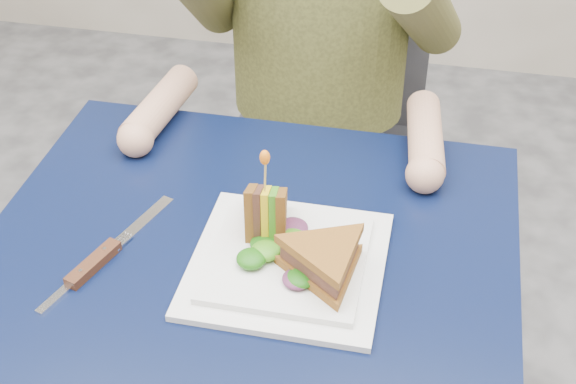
% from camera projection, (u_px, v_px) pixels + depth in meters
% --- Properties ---
extents(table, '(0.75, 0.75, 0.73)m').
position_uv_depth(table, '(240.00, 311.00, 1.13)').
color(table, black).
rests_on(table, ground).
extents(chair, '(0.42, 0.40, 0.93)m').
position_uv_depth(chair, '(325.00, 112.00, 1.76)').
color(chair, '#47474C').
rests_on(chair, ground).
extents(plate, '(0.26, 0.26, 0.02)m').
position_uv_depth(plate, '(288.00, 262.00, 1.09)').
color(plate, white).
rests_on(plate, table).
extents(sandwich_flat, '(0.20, 0.20, 0.05)m').
position_uv_depth(sandwich_flat, '(325.00, 261.00, 1.04)').
color(sandwich_flat, brown).
rests_on(sandwich_flat, plate).
extents(sandwich_upright, '(0.08, 0.12, 0.12)m').
position_uv_depth(sandwich_upright, '(266.00, 212.00, 1.10)').
color(sandwich_upright, brown).
rests_on(sandwich_upright, plate).
extents(fork, '(0.07, 0.17, 0.01)m').
position_uv_depth(fork, '(84.00, 273.00, 1.08)').
color(fork, silver).
rests_on(fork, table).
extents(knife, '(0.08, 0.22, 0.02)m').
position_uv_depth(knife, '(103.00, 255.00, 1.10)').
color(knife, silver).
rests_on(knife, table).
extents(toothpick, '(0.01, 0.01, 0.06)m').
position_uv_depth(toothpick, '(265.00, 175.00, 1.06)').
color(toothpick, tan).
rests_on(toothpick, sandwich_upright).
extents(toothpick_frill, '(0.01, 0.01, 0.02)m').
position_uv_depth(toothpick_frill, '(265.00, 157.00, 1.04)').
color(toothpick_frill, orange).
rests_on(toothpick_frill, sandwich_upright).
extents(lettuce_spill, '(0.15, 0.13, 0.02)m').
position_uv_depth(lettuce_spill, '(293.00, 246.00, 1.08)').
color(lettuce_spill, '#337A14').
rests_on(lettuce_spill, plate).
extents(onion_ring, '(0.04, 0.04, 0.02)m').
position_uv_depth(onion_ring, '(299.00, 247.00, 1.07)').
color(onion_ring, '#9E4C7A').
rests_on(onion_ring, plate).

